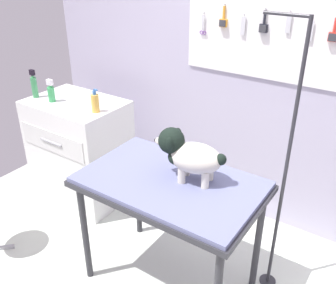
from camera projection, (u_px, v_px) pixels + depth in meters
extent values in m
cube|color=#ADA6BF|center=(257.00, 82.00, 2.86)|extent=(4.00, 0.06, 2.30)
cube|color=white|center=(263.00, 39.00, 2.67)|extent=(1.21, 0.02, 0.56)
cylinder|color=gray|center=(204.00, 13.00, 2.83)|extent=(0.01, 0.02, 0.01)
cube|color=silver|center=(203.00, 23.00, 2.86)|extent=(0.01, 0.00, 0.11)
cube|color=silver|center=(204.00, 23.00, 2.86)|extent=(0.01, 0.00, 0.11)
torus|color=#6B3B8B|center=(201.00, 32.00, 2.90)|extent=(0.03, 0.01, 0.03)
torus|color=#6B3B8B|center=(204.00, 33.00, 2.89)|extent=(0.03, 0.01, 0.03)
cylinder|color=gray|center=(225.00, 4.00, 2.72)|extent=(0.01, 0.02, 0.01)
cylinder|color=orange|center=(224.00, 13.00, 2.74)|extent=(0.02, 0.02, 0.09)
cube|color=orange|center=(223.00, 23.00, 2.77)|extent=(0.06, 0.02, 0.06)
cube|color=#333338|center=(222.00, 23.00, 2.76)|extent=(0.05, 0.01, 0.05)
cylinder|color=gray|center=(245.00, 15.00, 2.67)|extent=(0.01, 0.02, 0.01)
cube|color=silver|center=(243.00, 26.00, 2.69)|extent=(0.03, 0.01, 0.13)
cylinder|color=gray|center=(266.00, 9.00, 2.57)|extent=(0.01, 0.02, 0.01)
cylinder|color=black|center=(265.00, 17.00, 2.59)|extent=(0.02, 0.02, 0.09)
cube|color=black|center=(263.00, 28.00, 2.62)|extent=(0.06, 0.02, 0.06)
cube|color=#333338|center=(263.00, 29.00, 2.61)|extent=(0.05, 0.01, 0.05)
cylinder|color=gray|center=(291.00, 11.00, 2.48)|extent=(0.01, 0.02, 0.01)
cube|color=silver|center=(289.00, 23.00, 2.51)|extent=(0.03, 0.01, 0.13)
cylinder|color=gray|center=(313.00, 18.00, 2.42)|extent=(0.01, 0.02, 0.01)
cube|color=silver|center=(311.00, 31.00, 2.45)|extent=(0.03, 0.01, 0.13)
cylinder|color=red|center=(335.00, 25.00, 2.36)|extent=(0.02, 0.02, 0.09)
cube|color=red|center=(333.00, 37.00, 2.39)|extent=(0.06, 0.02, 0.06)
cube|color=#333338|center=(332.00, 37.00, 2.38)|extent=(0.05, 0.01, 0.05)
cylinder|color=#2D2D33|center=(85.00, 233.00, 2.51)|extent=(0.04, 0.04, 0.76)
cylinder|color=#2D2D33|center=(138.00, 192.00, 2.92)|extent=(0.04, 0.04, 0.76)
cylinder|color=#2D2D33|center=(258.00, 241.00, 2.44)|extent=(0.04, 0.04, 0.76)
cube|color=#2D2D33|center=(170.00, 186.00, 2.29)|extent=(1.09, 0.68, 0.03)
cube|color=slate|center=(170.00, 182.00, 2.28)|extent=(1.06, 0.66, 0.03)
cylinder|color=#2D2D33|center=(267.00, 281.00, 2.63)|extent=(0.11, 0.11, 0.01)
cylinder|color=#2D2D33|center=(286.00, 172.00, 2.22)|extent=(0.02, 0.02, 1.77)
cylinder|color=#2D2D33|center=(287.00, 14.00, 1.88)|extent=(0.24, 0.02, 0.02)
cylinder|color=silver|center=(181.00, 175.00, 2.22)|extent=(0.05, 0.05, 0.10)
cylinder|color=silver|center=(187.00, 167.00, 2.30)|extent=(0.05, 0.05, 0.10)
cylinder|color=silver|center=(205.00, 180.00, 2.17)|extent=(0.05, 0.05, 0.10)
cylinder|color=silver|center=(210.00, 172.00, 2.25)|extent=(0.05, 0.05, 0.10)
ellipsoid|color=silver|center=(195.00, 158.00, 2.19)|extent=(0.35, 0.26, 0.18)
ellipsoid|color=black|center=(178.00, 156.00, 2.23)|extent=(0.14, 0.16, 0.10)
sphere|color=black|center=(171.00, 141.00, 2.20)|extent=(0.16, 0.16, 0.16)
ellipsoid|color=silver|center=(161.00, 141.00, 2.23)|extent=(0.08, 0.07, 0.05)
sphere|color=black|center=(156.00, 140.00, 2.24)|extent=(0.02, 0.02, 0.02)
ellipsoid|color=black|center=(170.00, 144.00, 2.14)|extent=(0.05, 0.04, 0.09)
ellipsoid|color=black|center=(178.00, 135.00, 2.25)|extent=(0.05, 0.04, 0.09)
sphere|color=black|center=(221.00, 160.00, 2.13)|extent=(0.07, 0.07, 0.07)
cube|color=silver|center=(80.00, 150.00, 3.36)|extent=(0.80, 0.56, 0.92)
cube|color=silver|center=(52.00, 142.00, 3.06)|extent=(0.70, 0.01, 0.18)
cylinder|color=#99999E|center=(51.00, 142.00, 3.05)|extent=(0.24, 0.02, 0.02)
cube|color=#9E9EA3|center=(2.00, 248.00, 2.90)|extent=(0.15, 0.15, 0.02)
cylinder|color=gold|center=(95.00, 103.00, 2.92)|extent=(0.06, 0.06, 0.14)
cylinder|color=#3D73B8|center=(94.00, 93.00, 2.88)|extent=(0.03, 0.03, 0.03)
cube|color=#3D73B8|center=(95.00, 90.00, 2.86)|extent=(0.03, 0.01, 0.01)
cylinder|color=#3CA45B|center=(51.00, 94.00, 3.12)|extent=(0.06, 0.06, 0.12)
cylinder|color=#3CA45B|center=(50.00, 86.00, 3.08)|extent=(0.03, 0.03, 0.02)
cube|color=silver|center=(50.00, 82.00, 3.07)|extent=(0.05, 0.03, 0.04)
cylinder|color=#409459|center=(35.00, 87.00, 3.19)|extent=(0.05, 0.05, 0.17)
cylinder|color=#409459|center=(33.00, 76.00, 3.15)|extent=(0.02, 0.02, 0.02)
cube|color=black|center=(32.00, 72.00, 3.13)|extent=(0.04, 0.03, 0.04)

